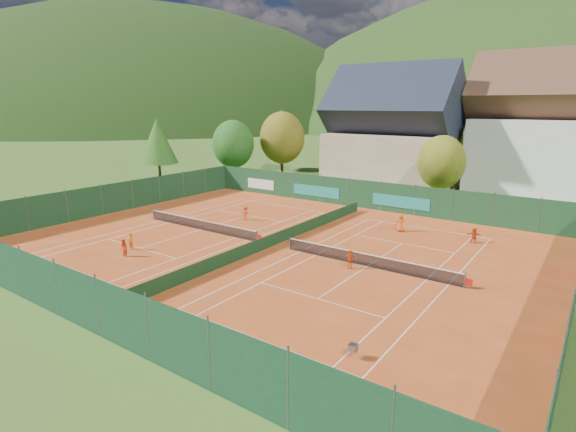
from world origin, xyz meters
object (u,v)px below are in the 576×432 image
Objects in this scene: hotel_block_a at (565,134)px; player_right_near at (350,259)px; player_right_far_a at (401,223)px; player_right_far_b at (474,235)px; player_left_near at (131,241)px; player_left_mid at (124,248)px; chalet at (392,137)px; player_left_far at (246,213)px; ball_hopper at (353,347)px.

hotel_block_a is 16.19× the size of player_right_near.
player_right_far_b is at bearing 172.30° from player_right_far_a.
player_left_near is at bearing 31.55° from player_right_far_b.
player_right_near is at bearing 31.00° from player_left_mid.
chalet is 12.03× the size of player_left_near.
player_left_far is at bearing 133.05° from player_right_near.
ball_hopper is at bearing -21.04° from player_left_near.
player_right_near is at bearing 118.30° from ball_hopper.
hotel_block_a is at bearing -104.99° from player_right_far_b.
player_right_far_a is at bearing 37.77° from player_left_near.
hotel_block_a reaches higher than player_left_far.
player_right_far_b is (20.77, 16.88, -0.04)m from player_left_near.
player_right_near is 10.67m from player_right_far_a.
player_left_near is (-24.19, -43.03, -6.71)m from hotel_block_a.
player_right_far_b is at bearing -165.86° from player_left_far.
ball_hopper is 19.86m from player_left_mid.
chalet reaches higher than player_right_far_b.
chalet is at bearing 71.29° from player_left_near.
hotel_block_a is at bearing 85.71° from ball_hopper.
hotel_block_a is 16.04× the size of player_left_near.
player_left_mid is 13.20m from player_left_far.
player_left_mid is at bearing -63.89° from player_left_near.
player_left_mid is 1.02× the size of player_right_near.
player_right_far_a is at bearing -109.72° from hotel_block_a.
player_right_far_b is at bearing 89.74° from ball_hopper.
player_left_near is at bearing 38.77° from player_right_far_a.
player_right_near reaches higher than player_right_far_b.
player_left_near is at bearing -97.98° from chalet.
player_right_far_b is at bearing 28.36° from player_left_near.
player_right_near is (10.23, -31.01, -5.96)m from chalet.
player_left_far is (-19.46, 15.66, 0.14)m from ball_hopper.
chalet is 12.14× the size of player_right_near.
player_left_mid is 16.19m from player_right_near.
chalet is 11.86× the size of player_left_mid.
player_right_far_a is (-0.68, 10.65, 0.12)m from player_right_near.
player_right_far_a is at bearing -64.88° from chalet.
chalet reaches higher than player_left_near.
player_left_far is 1.05× the size of player_right_near.
player_left_far is (0.24, 13.20, 0.02)m from player_left_mid.
chalet is 12.83× the size of player_right_far_b.
player_left_far is 0.89× the size of player_right_far_a.
player_right_far_a reaches higher than player_left_far.
player_left_mid is at bearing -96.27° from chalet.
chalet is 39.01m from player_left_mid.
player_left_mid is 0.87× the size of player_right_far_a.
player_right_near is (14.44, 7.31, -0.02)m from player_left_mid.
player_left_mid reaches higher than ball_hopper.
hotel_block_a reaches higher than player_left_near.
chalet is 0.75× the size of hotel_block_a.
ball_hopper is at bearing 96.49° from player_right_far_a.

